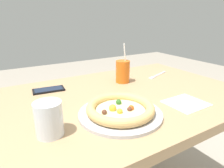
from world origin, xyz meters
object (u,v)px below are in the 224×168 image
water_cup_clear (49,119)px  cell_phone (49,90)px  drink_cup_colored (123,71)px  pizza_near (120,110)px  fork (157,75)px

water_cup_clear → cell_phone: 0.40m
drink_cup_colored → cell_phone: drink_cup_colored is taller
pizza_near → fork: (0.48, 0.31, -0.02)m
pizza_near → cell_phone: pizza_near is taller
pizza_near → fork: 0.57m
pizza_near → drink_cup_colored: size_ratio=1.46×
drink_cup_colored → water_cup_clear: size_ratio=1.95×
drink_cup_colored → pizza_near: bearing=-125.1°
water_cup_clear → cell_phone: (0.09, 0.39, -0.05)m
pizza_near → water_cup_clear: (-0.26, 0.00, 0.04)m
drink_cup_colored → fork: size_ratio=1.09×
pizza_near → water_cup_clear: bearing=179.0°
fork → water_cup_clear: bearing=-157.2°
pizza_near → drink_cup_colored: drink_cup_colored is taller
water_cup_clear → cell_phone: water_cup_clear is taller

